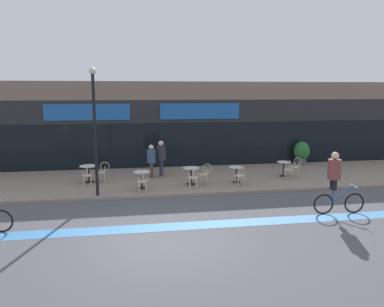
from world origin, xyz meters
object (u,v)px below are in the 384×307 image
at_px(cafe_chair_0_near, 87,174).
at_px(pedestrian_near_end, 161,155).
at_px(bistro_table_2, 191,172).
at_px(cafe_chair_0_side, 103,170).
at_px(cyclist_0, 336,179).
at_px(cafe_chair_4_near, 289,168).
at_px(bistro_table_0, 89,170).
at_px(cafe_chair_2_near, 193,176).
at_px(cafe_chair_4_side, 296,165).
at_px(bistro_table_1, 142,176).
at_px(lamp_post, 95,123).
at_px(bistro_table_3, 236,171).
at_px(cafe_chair_3_near, 241,174).
at_px(cafe_chair_1_near, 142,180).
at_px(cafe_chair_2_side, 205,172).
at_px(planter_pot, 302,152).
at_px(pedestrian_far_end, 151,158).
at_px(bistro_table_4, 284,166).

xyz_separation_m(cafe_chair_0_near, pedestrian_near_end, (3.33, 1.39, 0.50)).
distance_m(bistro_table_2, cafe_chair_0_side, 4.04).
bearing_deg(cyclist_0, cafe_chair_4_near, 88.72).
distance_m(bistro_table_0, cafe_chair_0_side, 0.63).
relative_size(cafe_chair_2_near, cafe_chair_4_side, 1.00).
height_order(bistro_table_2, cafe_chair_0_side, cafe_chair_0_side).
distance_m(bistro_table_1, lamp_post, 3.04).
distance_m(bistro_table_3, cafe_chair_0_near, 6.58).
bearing_deg(cafe_chair_3_near, cafe_chair_0_near, 75.54).
bearing_deg(cafe_chair_1_near, cafe_chair_4_near, -84.78).
bearing_deg(bistro_table_1, bistro_table_0, 147.22).
height_order(bistro_table_0, cafe_chair_2_side, cafe_chair_2_side).
bearing_deg(planter_pot, cafe_chair_3_near, -139.10).
bearing_deg(bistro_table_3, cafe_chair_4_side, 14.65).
height_order(bistro_table_3, cafe_chair_4_side, cafe_chair_4_side).
xyz_separation_m(cafe_chair_0_side, cafe_chair_4_near, (8.51, -0.92, 0.00)).
bearing_deg(cyclist_0, cafe_chair_2_side, 132.89).
height_order(cafe_chair_1_near, pedestrian_near_end, pedestrian_near_end).
relative_size(bistro_table_2, pedestrian_far_end, 0.47).
bearing_deg(bistro_table_1, cyclist_0, -32.28).
bearing_deg(pedestrian_near_end, cafe_chair_2_near, -73.38).
bearing_deg(pedestrian_far_end, cafe_chair_3_near, -15.96).
relative_size(bistro_table_4, cafe_chair_2_side, 0.79).
distance_m(cafe_chair_0_near, cafe_chair_3_near, 6.66).
distance_m(cafe_chair_2_side, pedestrian_near_end, 2.67).
height_order(bistro_table_1, cafe_chair_4_side, cafe_chair_4_side).
xyz_separation_m(bistro_table_4, cafe_chair_4_side, (0.63, 0.01, 0.02)).
bearing_deg(planter_pot, cafe_chair_4_side, -120.45).
bearing_deg(bistro_table_1, bistro_table_2, 9.16).
xyz_separation_m(bistro_table_2, pedestrian_near_end, (-1.16, 1.92, 0.48)).
bearing_deg(pedestrian_near_end, cafe_chair_0_near, -165.11).
bearing_deg(cafe_chair_0_near, cafe_chair_4_near, -93.34).
bearing_deg(planter_pot, cafe_chair_0_side, -167.45).
distance_m(bistro_table_1, cafe_chair_2_near, 2.17).
height_order(bistro_table_4, cafe_chair_1_near, cafe_chair_1_near).
relative_size(cafe_chair_4_near, planter_pot, 0.70).
bearing_deg(cyclist_0, cafe_chair_3_near, 123.27).
height_order(cafe_chair_1_near, cafe_chair_3_near, same).
distance_m(bistro_table_4, pedestrian_far_end, 6.36).
relative_size(cafe_chair_3_near, cyclist_0, 0.42).
distance_m(cafe_chair_4_near, cyclist_0, 4.70).
relative_size(cafe_chair_3_near, lamp_post, 0.18).
bearing_deg(pedestrian_far_end, pedestrian_near_end, 47.44).
bearing_deg(lamp_post, planter_pot, 23.54).
bearing_deg(cyclist_0, lamp_post, 161.64).
height_order(cafe_chair_2_near, cafe_chair_4_side, same).
relative_size(bistro_table_3, cafe_chair_0_near, 0.79).
distance_m(cafe_chair_2_side, cafe_chair_3_near, 1.56).
relative_size(bistro_table_1, cafe_chair_2_side, 0.80).
height_order(bistro_table_1, cafe_chair_3_near, cafe_chair_3_near).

